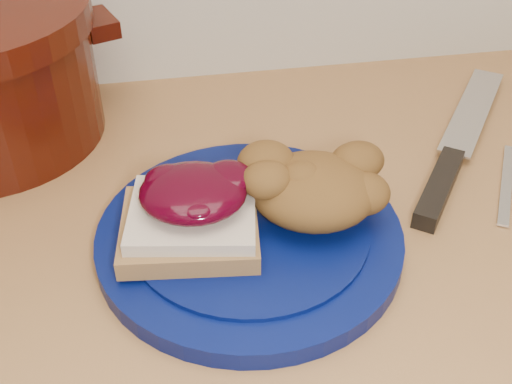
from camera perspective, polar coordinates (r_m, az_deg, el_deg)
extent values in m
cylinder|color=#050F4B|center=(0.63, -0.58, -4.05)|extent=(0.36, 0.36, 0.02)
cube|color=olive|center=(0.61, -5.90, -3.23)|extent=(0.14, 0.12, 0.02)
cube|color=beige|center=(0.60, -5.66, -1.92)|extent=(0.13, 0.12, 0.01)
ellipsoid|color=black|center=(0.59, -5.63, -0.04)|extent=(0.12, 0.11, 0.03)
ellipsoid|color=brown|center=(0.62, 5.14, 0.11)|extent=(0.14, 0.13, 0.06)
cube|color=black|center=(0.72, 15.97, 0.39)|extent=(0.10, 0.12, 0.02)
cube|color=silver|center=(0.87, 18.72, 6.95)|extent=(0.16, 0.20, 0.00)
cube|color=silver|center=(0.76, 21.38, 0.73)|extent=(0.08, 0.14, 0.00)
cube|color=#370E05|center=(0.84, -13.88, 14.30)|extent=(0.06, 0.07, 0.02)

